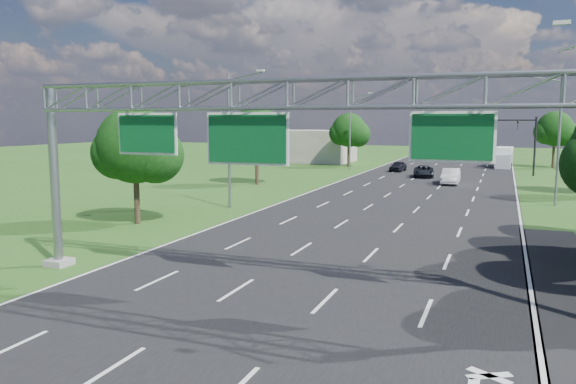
% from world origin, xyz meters
% --- Properties ---
extents(ground, '(220.00, 220.00, 0.00)m').
position_xyz_m(ground, '(0.00, 30.00, 0.00)').
color(ground, '#275018').
rests_on(ground, ground).
extents(road, '(18.00, 180.00, 0.02)m').
position_xyz_m(road, '(0.00, 30.00, 0.00)').
color(road, black).
rests_on(road, ground).
extents(road_flare, '(3.00, 30.00, 0.02)m').
position_xyz_m(road_flare, '(10.20, 14.00, 0.00)').
color(road_flare, black).
rests_on(road_flare, ground).
extents(sign_gantry, '(23.50, 1.00, 9.56)m').
position_xyz_m(sign_gantry, '(0.33, 12.00, 6.89)').
color(sign_gantry, gray).
rests_on(sign_gantry, ground).
extents(traffic_signal, '(12.21, 0.24, 7.00)m').
position_xyz_m(traffic_signal, '(7.48, 65.00, 5.17)').
color(traffic_signal, black).
rests_on(traffic_signal, ground).
extents(streetlight_l_near, '(2.97, 0.22, 10.16)m').
position_xyz_m(streetlight_l_near, '(-11.30, 30.00, 5.58)').
color(streetlight_l_near, gray).
rests_on(streetlight_l_near, ground).
extents(streetlight_l_far, '(2.97, 0.22, 10.16)m').
position_xyz_m(streetlight_l_far, '(-11.30, 65.00, 5.58)').
color(streetlight_l_far, gray).
rests_on(streetlight_l_far, ground).
extents(streetlight_r_mid, '(2.97, 0.22, 10.16)m').
position_xyz_m(streetlight_r_mid, '(11.30, 40.00, 5.58)').
color(streetlight_r_mid, gray).
rests_on(streetlight_r_mid, ground).
extents(tree_verge_la, '(5.76, 4.80, 7.40)m').
position_xyz_m(tree_verge_la, '(-13.92, 22.04, 4.76)').
color(tree_verge_la, '#2D2116').
rests_on(tree_verge_la, ground).
extents(tree_verge_lb, '(5.76, 4.80, 8.06)m').
position_xyz_m(tree_verge_lb, '(-15.92, 45.04, 5.41)').
color(tree_verge_lb, '#2D2116').
rests_on(tree_verge_lb, ground).
extents(tree_verge_lc, '(5.76, 4.80, 7.62)m').
position_xyz_m(tree_verge_lc, '(-12.92, 70.04, 4.98)').
color(tree_verge_lc, '#2D2116').
rests_on(tree_verge_lc, ground).
extents(tree_verge_re, '(5.76, 4.80, 7.84)m').
position_xyz_m(tree_verge_re, '(14.08, 78.04, 5.20)').
color(tree_verge_re, '#2D2116').
rests_on(tree_verge_re, ground).
extents(building_left, '(14.00, 10.00, 5.00)m').
position_xyz_m(building_left, '(-22.00, 78.00, 2.50)').
color(building_left, gray).
rests_on(building_left, ground).
extents(car_queue_b, '(2.83, 5.11, 1.35)m').
position_xyz_m(car_queue_b, '(-1.00, 58.87, 0.68)').
color(car_queue_b, black).
rests_on(car_queue_b, ground).
extents(car_queue_c, '(1.93, 4.02, 1.32)m').
position_xyz_m(car_queue_c, '(-5.10, 65.22, 0.66)').
color(car_queue_c, black).
rests_on(car_queue_c, ground).
extents(car_queue_d, '(1.76, 4.88, 1.60)m').
position_xyz_m(car_queue_d, '(2.58, 52.59, 0.80)').
color(car_queue_d, silver).
rests_on(car_queue_d, ground).
extents(box_truck, '(2.60, 7.52, 2.79)m').
position_xyz_m(box_truck, '(7.60, 77.25, 1.34)').
color(box_truck, white).
rests_on(box_truck, ground).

